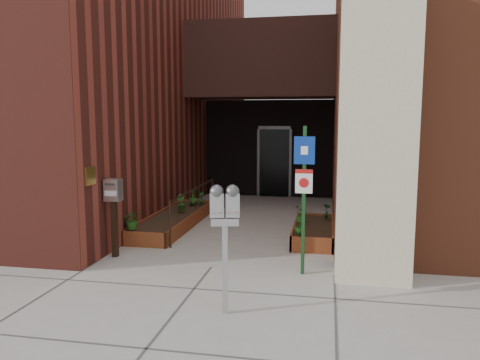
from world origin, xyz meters
The scene contains 15 objects.
ground centered at (0.00, 0.00, 0.00)m, with size 80.00×80.00×0.00m, color #9E9991.
architecture centered at (-0.18, 6.89, 4.98)m, with size 20.00×14.60×10.00m.
planter_left centered at (-1.55, 2.70, 0.13)m, with size 0.90×3.60×0.30m.
planter_right centered at (1.60, 2.20, 0.13)m, with size 0.80×2.20×0.30m.
handrail centered at (-1.05, 2.65, 0.75)m, with size 0.04×3.34×0.90m.
parking_meter centered at (0.63, -1.74, 1.27)m, with size 0.38×0.22×1.64m.
sign_post centered at (1.50, -0.05, 1.43)m, with size 0.32×0.08×2.33m.
payment_dropbox centered at (-1.82, 0.27, 1.01)m, with size 0.29×0.23×1.39m.
shrub_left_a centered at (-1.85, 1.10, 0.49)m, with size 0.35×0.35×0.39m, color #27601B.
shrub_left_b centered at (-1.47, 2.95, 0.50)m, with size 0.22×0.22×0.40m, color #255217.
shrub_left_c centered at (-1.44, 3.87, 0.49)m, with size 0.22×0.22×0.39m, color #265F1B.
shrub_left_d centered at (-1.25, 3.95, 0.46)m, with size 0.17×0.17×0.32m, color #1B5F1F.
shrub_right_a centered at (1.36, 1.30, 0.46)m, with size 0.18×0.18×0.33m, color #215718.
shrub_right_b centered at (1.85, 2.83, 0.47)m, with size 0.17×0.17×0.33m, color #164F17.
shrub_right_c centered at (1.35, 2.34, 0.47)m, with size 0.30×0.30×0.33m, color #295919.
Camera 1 is at (1.87, -7.24, 2.45)m, focal length 35.00 mm.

